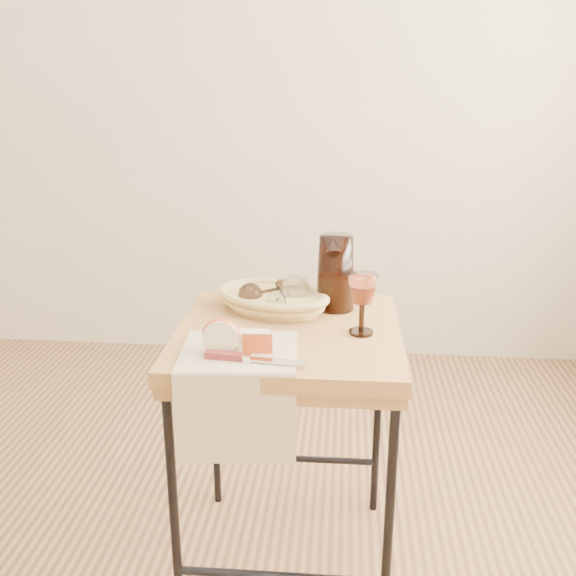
# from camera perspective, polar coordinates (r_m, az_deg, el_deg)

# --- Properties ---
(wall_back) EXTENTS (3.60, 0.00, 2.70)m
(wall_back) POSITION_cam_1_polar(r_m,az_deg,el_deg) (3.19, -4.98, 17.52)
(wall_back) COLOR beige
(wall_back) RESTS_ON ground
(side_table) EXTENTS (0.60, 0.60, 0.75)m
(side_table) POSITION_cam_1_polar(r_m,az_deg,el_deg) (1.87, 0.06, -14.37)
(side_table) COLOR olive
(side_table) RESTS_ON floor
(tea_towel) EXTENTS (0.30, 0.27, 0.01)m
(tea_towel) POSITION_cam_1_polar(r_m,az_deg,el_deg) (1.56, -4.38, -5.68)
(tea_towel) COLOR beige
(tea_towel) RESTS_ON side_table
(bread_basket) EXTENTS (0.36, 0.31, 0.05)m
(bread_basket) POSITION_cam_1_polar(r_m,az_deg,el_deg) (1.83, -1.38, -1.14)
(bread_basket) COLOR tan
(bread_basket) RESTS_ON side_table
(goblet_lying_a) EXTENTS (0.14, 0.13, 0.07)m
(goblet_lying_a) POSITION_cam_1_polar(r_m,az_deg,el_deg) (1.84, -2.16, -0.38)
(goblet_lying_a) COLOR #4D3426
(goblet_lying_a) RESTS_ON bread_basket
(goblet_lying_b) EXTENTS (0.14, 0.17, 0.09)m
(goblet_lying_b) POSITION_cam_1_polar(r_m,az_deg,el_deg) (1.80, -0.05, -0.52)
(goblet_lying_b) COLOR white
(goblet_lying_b) RESTS_ON bread_basket
(pitcher) EXTENTS (0.19, 0.25, 0.26)m
(pitcher) POSITION_cam_1_polar(r_m,az_deg,el_deg) (1.82, 4.26, 1.40)
(pitcher) COLOR black
(pitcher) RESTS_ON side_table
(wine_goblet) EXTENTS (0.09, 0.09, 0.16)m
(wine_goblet) POSITION_cam_1_polar(r_m,az_deg,el_deg) (1.65, 6.63, -1.44)
(wine_goblet) COLOR white
(wine_goblet) RESTS_ON side_table
(apple_half) EXTENTS (0.10, 0.06, 0.08)m
(apple_half) POSITION_cam_1_polar(r_m,az_deg,el_deg) (1.54, -6.01, -4.19)
(apple_half) COLOR #DB0000
(apple_half) RESTS_ON tea_towel
(apple_wedge) EXTENTS (0.07, 0.04, 0.05)m
(apple_wedge) POSITION_cam_1_polar(r_m,az_deg,el_deg) (1.55, -3.03, -4.72)
(apple_wedge) COLOR beige
(apple_wedge) RESTS_ON tea_towel
(table_knife) EXTENTS (0.24, 0.05, 0.02)m
(table_knife) POSITION_cam_1_polar(r_m,az_deg,el_deg) (1.50, -3.33, -6.20)
(table_knife) COLOR silver
(table_knife) RESTS_ON tea_towel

